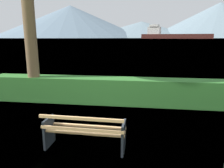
# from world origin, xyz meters

# --- Properties ---
(ground_plane) EXTENTS (1400.00, 1400.00, 0.00)m
(ground_plane) POSITION_xyz_m (0.00, 0.00, 0.00)
(ground_plane) COLOR olive
(water_surface) EXTENTS (620.00, 620.00, 0.00)m
(water_surface) POSITION_xyz_m (0.00, 307.97, 0.00)
(water_surface) COLOR #7A99A8
(water_surface) RESTS_ON ground_plane
(park_bench) EXTENTS (1.82, 0.61, 0.87)m
(park_bench) POSITION_xyz_m (-0.00, -0.06, 0.43)
(park_bench) COLOR tan
(park_bench) RESTS_ON ground_plane
(hedge_row) EXTENTS (9.16, 0.80, 0.96)m
(hedge_row) POSITION_xyz_m (0.00, 3.38, 0.48)
(hedge_row) COLOR #2D6B28
(hedge_row) RESTS_ON ground_plane
(cargo_ship_large) EXTENTS (96.32, 38.72, 19.71)m
(cargo_ship_large) POSITION_xyz_m (41.39, 308.91, 5.51)
(cargo_ship_large) COLOR #471E19
(cargo_ship_large) RESTS_ON water_surface
(distant_hills) EXTENTS (756.77, 399.01, 87.56)m
(distant_hills) POSITION_xyz_m (-8.30, 575.90, 39.51)
(distant_hills) COLOR slate
(distant_hills) RESTS_ON ground_plane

